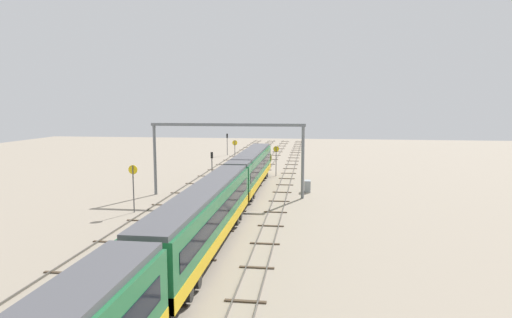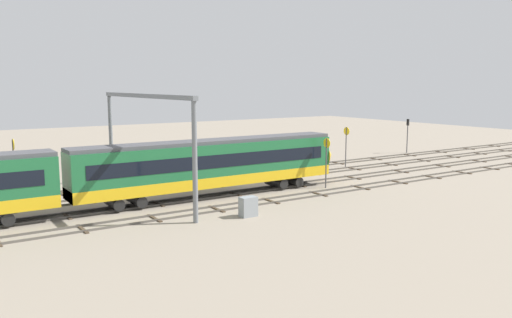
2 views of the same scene
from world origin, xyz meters
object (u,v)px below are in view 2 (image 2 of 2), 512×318
at_px(speed_sign_mid_trackside, 346,141).
at_px(signal_light_trackside_departure, 408,131).
at_px(speed_sign_near_foreground, 14,158).
at_px(signal_light_trackside_approach, 225,152).
at_px(speed_sign_far_trackside, 326,156).
at_px(overhead_gantry, 145,120).
at_px(relay_cabinet, 248,207).

height_order(speed_sign_mid_trackside, signal_light_trackside_departure, signal_light_trackside_departure).
distance_m(speed_sign_near_foreground, signal_light_trackside_approach, 19.38).
bearing_deg(speed_sign_far_trackside, signal_light_trackside_approach, 123.18).
bearing_deg(signal_light_trackside_departure, speed_sign_near_foreground, -179.75).
xyz_separation_m(overhead_gantry, speed_sign_near_foreground, (-8.94, 8.07, -3.42)).
xyz_separation_m(speed_sign_far_trackside, signal_light_trackside_approach, (-5.79, 8.86, -0.25)).
xyz_separation_m(signal_light_trackside_departure, relay_cabinet, (-38.10, -17.90, -2.37)).
relative_size(overhead_gantry, speed_sign_far_trackside, 4.00).
xyz_separation_m(speed_sign_mid_trackside, relay_cabinet, (-22.14, -13.35, -2.33)).
xyz_separation_m(speed_sign_mid_trackside, speed_sign_far_trackside, (-10.31, -8.35, -0.02)).
distance_m(speed_sign_mid_trackside, relay_cabinet, 25.96).
distance_m(speed_sign_far_trackside, relay_cabinet, 13.04).
distance_m(overhead_gantry, speed_sign_far_trackside, 16.89).
distance_m(signal_light_trackside_approach, signal_light_trackside_departure, 32.32).
height_order(speed_sign_far_trackside, signal_light_trackside_approach, speed_sign_far_trackside).
relative_size(overhead_gantry, signal_light_trackside_approach, 4.39).
distance_m(speed_sign_near_foreground, signal_light_trackside_departure, 51.06).
relative_size(speed_sign_near_foreground, signal_light_trackside_departure, 1.04).
distance_m(speed_sign_near_foreground, speed_sign_far_trackside, 27.84).
height_order(overhead_gantry, signal_light_trackside_departure, overhead_gantry).
distance_m(speed_sign_near_foreground, speed_sign_mid_trackside, 35.36).
xyz_separation_m(overhead_gantry, signal_light_trackside_approach, (10.05, 4.25, -3.86)).
distance_m(overhead_gantry, speed_sign_mid_trackside, 26.66).
bearing_deg(speed_sign_far_trackside, relay_cabinet, -157.11).
distance_m(speed_sign_mid_trackside, signal_light_trackside_approach, 16.12).
bearing_deg(speed_sign_mid_trackside, relay_cabinet, -148.92).
xyz_separation_m(overhead_gantry, speed_sign_mid_trackside, (26.16, 3.74, -3.60)).
xyz_separation_m(speed_sign_far_trackside, relay_cabinet, (-11.83, -4.99, -2.32)).
relative_size(speed_sign_far_trackside, signal_light_trackside_departure, 0.98).
bearing_deg(speed_sign_near_foreground, overhead_gantry, -42.06).
bearing_deg(relay_cabinet, overhead_gantry, 112.69).
distance_m(overhead_gantry, signal_light_trackside_approach, 11.57).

